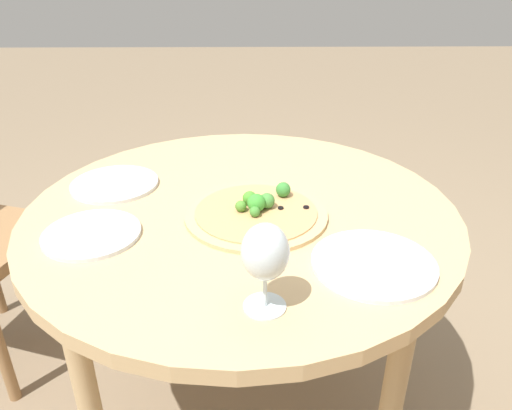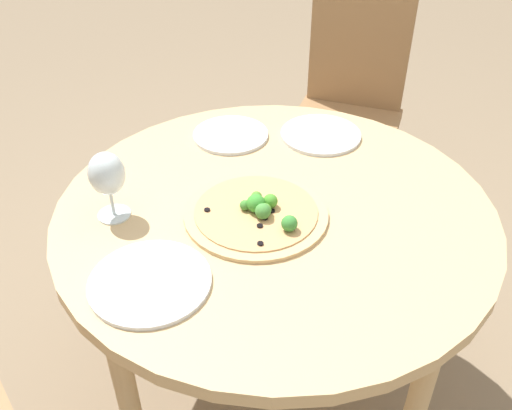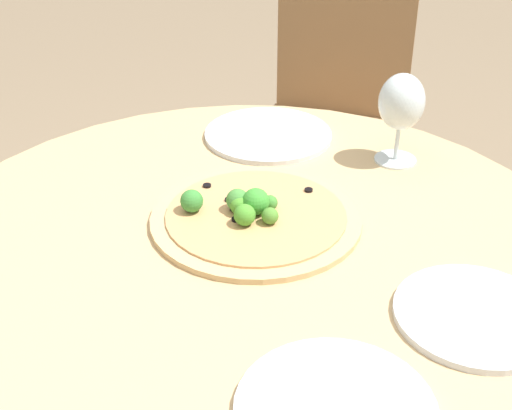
{
  "view_description": "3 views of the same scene",
  "coord_description": "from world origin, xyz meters",
  "px_view_note": "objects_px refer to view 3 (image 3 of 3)",
  "views": [
    {
      "loc": [
        1.08,
        0.02,
        1.29
      ],
      "look_at": [
        0.04,
        0.04,
        0.74
      ],
      "focal_mm": 35.0,
      "sensor_mm": 36.0,
      "label": 1
    },
    {
      "loc": [
        0.01,
        1.09,
        1.53
      ],
      "look_at": [
        0.04,
        0.04,
        0.74
      ],
      "focal_mm": 40.0,
      "sensor_mm": 36.0,
      "label": 2
    },
    {
      "loc": [
        -0.54,
        -0.74,
        1.32
      ],
      "look_at": [
        0.04,
        0.04,
        0.74
      ],
      "focal_mm": 50.0,
      "sensor_mm": 36.0,
      "label": 3
    }
  ],
  "objects_px": {
    "plate_near": "(336,410)",
    "plate_side": "(475,315)",
    "plate_far": "(268,135)",
    "chair_2": "(336,108)",
    "wine_glass": "(401,104)",
    "pizza": "(253,215)"
  },
  "relations": [
    {
      "from": "chair_2",
      "to": "wine_glass",
      "type": "xyz_separation_m",
      "value": [
        -0.37,
        -0.55,
        0.29
      ]
    },
    {
      "from": "chair_2",
      "to": "plate_far",
      "type": "relative_size",
      "value": 3.93
    },
    {
      "from": "wine_glass",
      "to": "plate_side",
      "type": "xyz_separation_m",
      "value": [
        -0.25,
        -0.38,
        -0.11
      ]
    },
    {
      "from": "plate_near",
      "to": "plate_side",
      "type": "bearing_deg",
      "value": 2.24
    },
    {
      "from": "plate_near",
      "to": "plate_side",
      "type": "distance_m",
      "value": 0.26
    },
    {
      "from": "chair_2",
      "to": "plate_far",
      "type": "bearing_deg",
      "value": -95.24
    },
    {
      "from": "chair_2",
      "to": "plate_side",
      "type": "distance_m",
      "value": 1.13
    },
    {
      "from": "pizza",
      "to": "plate_far",
      "type": "relative_size",
      "value": 1.35
    },
    {
      "from": "chair_2",
      "to": "pizza",
      "type": "height_order",
      "value": "chair_2"
    },
    {
      "from": "chair_2",
      "to": "wine_glass",
      "type": "height_order",
      "value": "chair_2"
    },
    {
      "from": "plate_near",
      "to": "plate_far",
      "type": "xyz_separation_m",
      "value": [
        0.38,
        0.61,
        0.0
      ]
    },
    {
      "from": "pizza",
      "to": "plate_near",
      "type": "xyz_separation_m",
      "value": [
        -0.17,
        -0.38,
        -0.01
      ]
    },
    {
      "from": "chair_2",
      "to": "plate_far",
      "type": "xyz_separation_m",
      "value": [
        -0.5,
        -0.33,
        0.18
      ]
    },
    {
      "from": "plate_far",
      "to": "plate_near",
      "type": "bearing_deg",
      "value": -121.97
    },
    {
      "from": "pizza",
      "to": "plate_side",
      "type": "bearing_deg",
      "value": -76.42
    },
    {
      "from": "wine_glass",
      "to": "plate_near",
      "type": "relative_size",
      "value": 0.74
    },
    {
      "from": "wine_glass",
      "to": "plate_side",
      "type": "relative_size",
      "value": 0.79
    },
    {
      "from": "wine_glass",
      "to": "plate_near",
      "type": "bearing_deg",
      "value": -142.62
    },
    {
      "from": "wine_glass",
      "to": "chair_2",
      "type": "bearing_deg",
      "value": 56.04
    },
    {
      "from": "plate_far",
      "to": "chair_2",
      "type": "bearing_deg",
      "value": 33.33
    },
    {
      "from": "chair_2",
      "to": "pizza",
      "type": "relative_size",
      "value": 2.91
    },
    {
      "from": "pizza",
      "to": "plate_far",
      "type": "bearing_deg",
      "value": 47.67
    }
  ]
}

